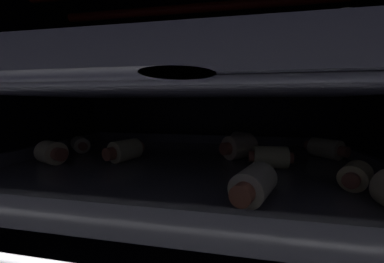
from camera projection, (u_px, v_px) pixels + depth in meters
ground_plane at (185, 245)px, 31.28cm from camera, size 56.44×43.59×1.20cm
oven_wall_back at (205, 108)px, 49.55cm from camera, size 56.44×1.20×36.09cm
oven_wall_left at (7, 110)px, 33.91cm from camera, size 1.20×41.19×36.09cm
oven_rack_lower at (185, 173)px, 29.94cm from camera, size 51.57×40.37×0.73cm
baking_tray_lower at (185, 165)px, 29.81cm from camera, size 45.82×31.99×2.57cm
pig_in_blanket_lower_0 at (80, 144)px, 36.75cm from camera, size 4.40×4.26×2.43cm
pig_in_blanket_lower_1 at (326, 148)px, 32.63cm from camera, size 4.96×5.60×2.83cm
pig_in_blanket_lower_2 at (51, 152)px, 29.54cm from camera, size 5.38×3.88×3.01cm
pig_in_blanket_lower_4 at (355, 175)px, 21.14cm from camera, size 3.80×4.56×2.41cm
pig_in_blanket_lower_5 at (125, 151)px, 30.95cm from camera, size 4.20×6.21×2.92cm
pig_in_blanket_lower_6 at (239, 147)px, 32.34cm from camera, size 5.71×5.35×3.39cm
pig_in_blanket_lower_7 at (242, 141)px, 38.03cm from camera, size 4.21×4.19×3.09cm
pig_in_blanket_lower_8 at (254, 184)px, 18.39cm from camera, size 4.22×6.56×2.83cm
pig_in_blanket_lower_9 at (270, 157)px, 27.77cm from camera, size 5.25×2.83×2.72cm
oven_rack_upper at (184, 92)px, 28.57cm from camera, size 51.49×40.37×0.65cm
baking_tray_upper at (184, 84)px, 28.44cm from camera, size 45.82×31.99×2.75cm
pig_in_blanket_upper_0 at (328, 43)px, 16.41cm from camera, size 3.79×6.13×3.33cm
pig_in_blanket_upper_1 at (240, 74)px, 33.38cm from camera, size 4.91×4.79×3.06cm
pig_in_blanket_upper_3 at (30, 62)px, 23.31cm from camera, size 5.06×4.62×3.02cm
pig_in_blanket_upper_4 at (58, 56)px, 19.58cm from camera, size 5.77×4.37×2.69cm
pig_in_blanket_upper_5 at (65, 74)px, 33.27cm from camera, size 3.38×5.92×3.07cm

